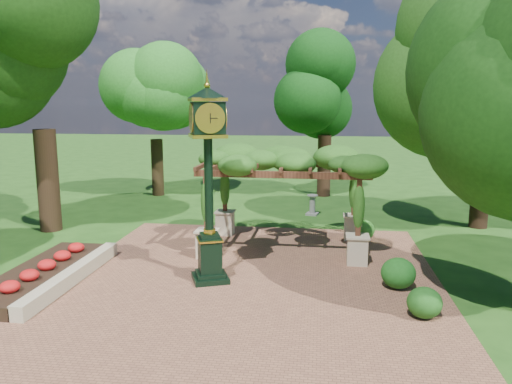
# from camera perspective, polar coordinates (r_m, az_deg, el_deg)

# --- Properties ---
(ground) EXTENTS (120.00, 120.00, 0.00)m
(ground) POSITION_cam_1_polar(r_m,az_deg,el_deg) (12.33, -1.55, -12.20)
(ground) COLOR #1E4714
(ground) RESTS_ON ground
(brick_plaza) EXTENTS (10.00, 12.00, 0.04)m
(brick_plaza) POSITION_cam_1_polar(r_m,az_deg,el_deg) (13.24, -0.86, -10.48)
(brick_plaza) COLOR brown
(brick_plaza) RESTS_ON ground
(border_wall) EXTENTS (0.35, 5.00, 0.40)m
(border_wall) POSITION_cam_1_polar(r_m,az_deg,el_deg) (14.12, -20.22, -9.02)
(border_wall) COLOR #C6B793
(border_wall) RESTS_ON ground
(flower_bed) EXTENTS (1.50, 5.00, 0.36)m
(flower_bed) POSITION_cam_1_polar(r_m,az_deg,el_deg) (14.56, -23.40, -8.74)
(flower_bed) COLOR red
(flower_bed) RESTS_ON ground
(pedestal_clock) EXTENTS (1.32, 1.32, 5.14)m
(pedestal_clock) POSITION_cam_1_polar(r_m,az_deg,el_deg) (12.77, -5.46, 2.86)
(pedestal_clock) COLOR black
(pedestal_clock) RESTS_ON brick_plaza
(pergola) EXTENTS (5.25, 3.34, 3.28)m
(pergola) POSITION_cam_1_polar(r_m,az_deg,el_deg) (15.82, 3.36, 2.91)
(pergola) COLOR beige
(pergola) RESTS_ON brick_plaza
(sundial) EXTENTS (0.57, 0.57, 0.86)m
(sundial) POSITION_cam_1_polar(r_m,az_deg,el_deg) (21.20, 6.46, -1.61)
(sundial) COLOR gray
(sundial) RESTS_ON ground
(shrub_front) EXTENTS (0.97, 0.97, 0.68)m
(shrub_front) POSITION_cam_1_polar(r_m,az_deg,el_deg) (11.76, 18.70, -11.89)
(shrub_front) COLOR #1B4E16
(shrub_front) RESTS_ON brick_plaza
(shrub_mid) EXTENTS (0.99, 0.99, 0.79)m
(shrub_mid) POSITION_cam_1_polar(r_m,az_deg,el_deg) (13.30, 15.95, -8.91)
(shrub_mid) COLOR #1A5618
(shrub_mid) RESTS_ON brick_plaza
(shrub_back) EXTENTS (0.80, 0.80, 0.68)m
(shrub_back) POSITION_cam_1_polar(r_m,az_deg,el_deg) (17.59, 12.19, -4.23)
(shrub_back) COLOR #2A691E
(shrub_back) RESTS_ON brick_plaza
(tree_west_near) EXTENTS (4.32, 4.32, 9.66)m
(tree_west_near) POSITION_cam_1_polar(r_m,az_deg,el_deg) (19.71, -23.66, 14.93)
(tree_west_near) COLOR #332114
(tree_west_near) RESTS_ON ground
(tree_west_far) EXTENTS (3.66, 3.66, 7.39)m
(tree_west_far) POSITION_cam_1_polar(r_m,az_deg,el_deg) (25.72, -11.48, 10.82)
(tree_west_far) COLOR #302313
(tree_west_far) RESTS_ON ground
(tree_north) EXTENTS (3.79, 3.79, 7.91)m
(tree_north) POSITION_cam_1_polar(r_m,az_deg,el_deg) (25.26, 8.00, 11.73)
(tree_north) COLOR #301E13
(tree_north) RESTS_ON ground
(tree_east_far) EXTENTS (5.07, 5.07, 8.73)m
(tree_east_far) POSITION_cam_1_polar(r_m,az_deg,el_deg) (20.40, 25.24, 12.95)
(tree_east_far) COLOR black
(tree_east_far) RESTS_ON ground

